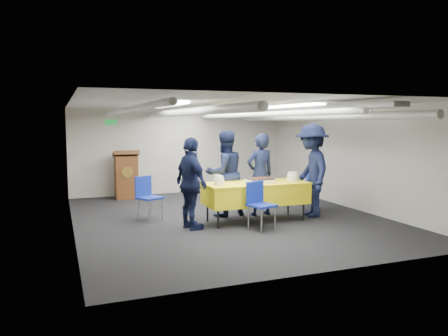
# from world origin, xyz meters

# --- Properties ---
(ground) EXTENTS (7.00, 7.00, 0.00)m
(ground) POSITION_xyz_m (0.00, 0.00, 0.00)
(ground) COLOR black
(ground) RESTS_ON ground
(room_shell) EXTENTS (6.00, 7.00, 2.30)m
(room_shell) POSITION_xyz_m (0.09, 0.41, 1.81)
(room_shell) COLOR beige
(room_shell) RESTS_ON ground
(serving_table) EXTENTS (2.04, 0.86, 0.77)m
(serving_table) POSITION_xyz_m (0.40, -0.48, 0.56)
(serving_table) COLOR black
(serving_table) RESTS_ON ground
(sheet_cake) EXTENTS (0.52, 0.40, 0.09)m
(sheet_cake) POSITION_xyz_m (0.49, -0.47, 0.81)
(sheet_cake) COLOR white
(sheet_cake) RESTS_ON serving_table
(plate_stack_left) EXTENTS (0.20, 0.20, 0.18)m
(plate_stack_left) POSITION_xyz_m (-0.39, -0.53, 0.85)
(plate_stack_left) COLOR white
(plate_stack_left) RESTS_ON serving_table
(plate_stack_right) EXTENTS (0.23, 0.23, 0.18)m
(plate_stack_right) POSITION_xyz_m (1.20, -0.53, 0.85)
(plate_stack_right) COLOR white
(plate_stack_right) RESTS_ON serving_table
(podium) EXTENTS (0.62, 0.53, 1.25)m
(podium) POSITION_xyz_m (-1.60, 3.05, 0.61)
(podium) COLOR brown
(podium) RESTS_ON ground
(chair_near) EXTENTS (0.53, 0.53, 0.87)m
(chair_near) POSITION_xyz_m (0.18, -1.09, 0.53)
(chair_near) COLOR gray
(chair_near) RESTS_ON ground
(chair_right) EXTENTS (0.46, 0.46, 0.87)m
(chair_right) POSITION_xyz_m (1.96, 0.11, 0.53)
(chair_right) COLOR gray
(chair_right) RESTS_ON ground
(chair_left) EXTENTS (0.57, 0.57, 0.87)m
(chair_left) POSITION_xyz_m (-1.58, 0.43, 0.53)
(chair_left) COLOR gray
(chair_left) RESTS_ON ground
(sailor_a) EXTENTS (0.67, 0.48, 1.72)m
(sailor_a) POSITION_xyz_m (0.73, 0.01, 0.86)
(sailor_a) COLOR black
(sailor_a) RESTS_ON ground
(sailor_b) EXTENTS (0.96, 0.80, 1.78)m
(sailor_b) POSITION_xyz_m (0.01, 0.20, 0.89)
(sailor_b) COLOR black
(sailor_b) RESTS_ON ground
(sailor_c) EXTENTS (0.61, 1.05, 1.68)m
(sailor_c) POSITION_xyz_m (-0.97, -0.65, 0.84)
(sailor_c) COLOR black
(sailor_c) RESTS_ON ground
(sailor_d) EXTENTS (0.99, 1.37, 1.92)m
(sailor_d) POSITION_xyz_m (1.68, -0.47, 0.96)
(sailor_d) COLOR black
(sailor_d) RESTS_ON ground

